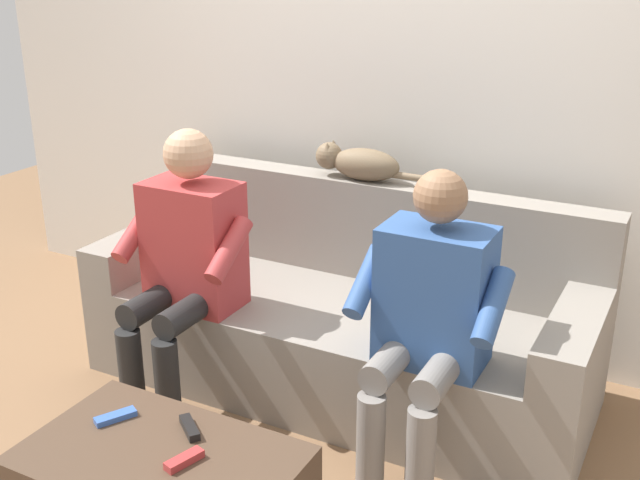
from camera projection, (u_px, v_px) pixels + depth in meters
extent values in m
plane|color=#846042|center=(255.00, 470.00, 2.84)|extent=(8.00, 8.00, 0.00)
cube|color=silver|center=(401.00, 66.00, 3.44)|extent=(4.68, 0.06, 2.61)
cube|color=gray|center=(330.00, 351.00, 3.26)|extent=(1.76, 0.66, 0.40)
cube|color=gray|center=(370.00, 270.00, 3.52)|extent=(2.12, 0.15, 0.84)
cube|color=gray|center=(567.00, 390.00, 2.81)|extent=(0.18, 0.66, 0.58)
cube|color=gray|center=(147.00, 288.00, 3.65)|extent=(0.18, 0.66, 0.58)
cube|color=#335693|center=(435.00, 296.00, 2.70)|extent=(0.38, 0.24, 0.51)
sphere|color=#936B4C|center=(440.00, 196.00, 2.57)|extent=(0.18, 0.18, 0.18)
cylinder|color=gray|center=(441.00, 373.00, 2.60)|extent=(0.11, 0.32, 0.11)
cylinder|color=gray|center=(391.00, 360.00, 2.68)|extent=(0.11, 0.32, 0.11)
cylinder|color=gray|center=(420.00, 462.00, 2.56)|extent=(0.10, 0.10, 0.40)
cylinder|color=gray|center=(370.00, 447.00, 2.64)|extent=(0.10, 0.10, 0.40)
cylinder|color=#335693|center=(493.00, 307.00, 2.52)|extent=(0.08, 0.27, 0.22)
cylinder|color=#335693|center=(366.00, 281.00, 2.72)|extent=(0.08, 0.27, 0.22)
cube|color=#B23838|center=(194.00, 245.00, 3.15)|extent=(0.38, 0.24, 0.52)
sphere|color=tan|center=(188.00, 154.00, 3.02)|extent=(0.20, 0.20, 0.20)
cylinder|color=black|center=(190.00, 311.00, 3.05)|extent=(0.11, 0.34, 0.11)
cylinder|color=black|center=(154.00, 302.00, 3.12)|extent=(0.11, 0.34, 0.11)
cylinder|color=black|center=(168.00, 387.00, 3.00)|extent=(0.10, 0.10, 0.40)
cylinder|color=black|center=(132.00, 376.00, 3.08)|extent=(0.10, 0.10, 0.40)
cylinder|color=#B23838|center=(229.00, 250.00, 2.97)|extent=(0.08, 0.27, 0.22)
cylinder|color=#B23838|center=(136.00, 231.00, 3.17)|extent=(0.08, 0.27, 0.22)
ellipsoid|color=#756047|center=(366.00, 165.00, 3.36)|extent=(0.31, 0.15, 0.14)
sphere|color=#756047|center=(329.00, 156.00, 3.43)|extent=(0.12, 0.12, 0.12)
cone|color=#756047|center=(333.00, 144.00, 3.44)|extent=(0.04, 0.04, 0.04)
cone|color=#756047|center=(327.00, 147.00, 3.39)|extent=(0.04, 0.04, 0.04)
cylinder|color=#756047|center=(412.00, 177.00, 3.27)|extent=(0.18, 0.03, 0.03)
cube|color=black|center=(190.00, 428.00, 2.38)|extent=(0.12, 0.10, 0.02)
cube|color=#B73333|center=(184.00, 460.00, 2.23)|extent=(0.07, 0.13, 0.02)
cube|color=#3860B7|center=(115.00, 417.00, 2.44)|extent=(0.10, 0.13, 0.02)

